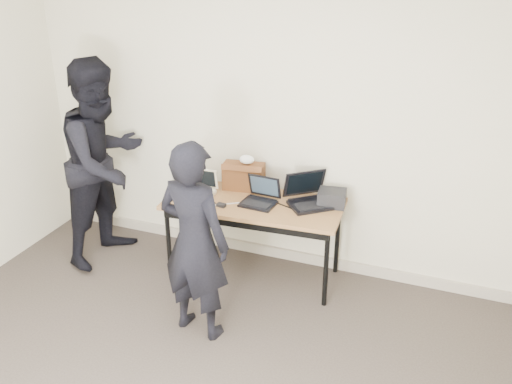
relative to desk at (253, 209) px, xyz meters
The scene contains 13 objects.
room 1.99m from the desk, 89.22° to the right, with size 4.60×4.60×2.80m.
desk is the anchor object (origin of this frame).
laptop_beige 0.51m from the desk, behind, with size 0.27×0.26×0.21m.
laptop_center 0.12m from the desk, 19.31° to the left, with size 0.30×0.29×0.22m.
laptop_right 0.48m from the desk, 19.15° to the left, with size 0.50×0.49×0.26m.
leather_satchel 0.34m from the desk, 128.33° to the left, with size 0.38×0.22×0.25m.
tissue 0.44m from the desk, 123.04° to the left, with size 0.13×0.10×0.08m, color white.
equipment_box 0.67m from the desk, 16.96° to the left, with size 0.23×0.19×0.13m, color black.
power_brick 0.29m from the desk, 142.71° to the right, with size 0.07×0.05×0.03m, color black.
cables 0.07m from the desk, 31.33° to the right, with size 1.15×0.40×0.01m.
person_typist 0.87m from the desk, 98.00° to the right, with size 0.56×0.37×1.54m, color black.
person_observer 1.41m from the desk, behind, with size 0.91×0.71×1.87m, color black.
baseboard 0.71m from the desk, 86.09° to the left, with size 4.50×0.03×0.10m, color #A39887.
Camera 1 is at (1.56, -2.17, 2.81)m, focal length 40.00 mm.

